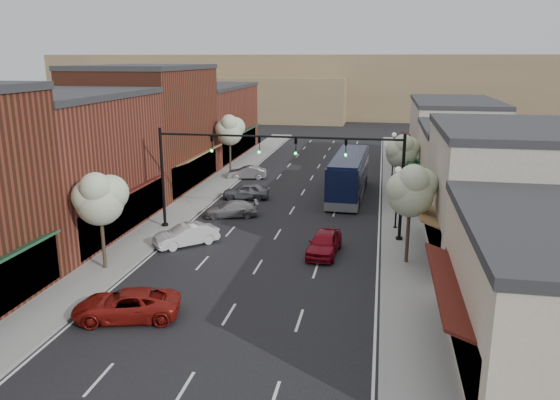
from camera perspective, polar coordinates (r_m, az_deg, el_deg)
The scene contains 28 objects.
ground at distance 29.46m, azimuth -3.21°, elevation -8.42°, with size 160.00×160.00×0.00m, color black.
sidewalk_left at distance 48.60m, azimuth -7.68°, elevation 0.91°, with size 2.80×73.00×0.15m, color gray.
sidewalk_right at distance 46.27m, azimuth 12.51°, elevation -0.02°, with size 2.80×73.00×0.15m, color gray.
curb_left at distance 48.19m, azimuth -6.10°, elevation 0.84°, with size 0.25×73.00×0.17m, color gray.
curb_right at distance 46.24m, azimuth 10.78°, elevation 0.07°, with size 0.25×73.00×0.17m, color gray.
bldg_left_midnear at distance 39.02m, azimuth -21.88°, elevation 3.46°, with size 10.14×14.10×9.40m.
bldg_left_midfar at distance 51.12m, azimuth -13.64°, elevation 7.38°, with size 10.14×14.10×10.90m.
bldg_left_far at distance 66.08m, azimuth -7.91°, elevation 8.14°, with size 10.14×18.10×8.40m.
bldg_right_midnear at distance 33.95m, azimuth 22.44°, elevation 0.55°, with size 9.14×12.10×7.90m.
bldg_right_midfar at distance 45.64m, azimuth 19.41°, elevation 3.27°, with size 9.14×12.10×6.40m.
bldg_right_far at distance 59.25m, azimuth 17.51°, elevation 6.37°, with size 9.14×16.10×7.40m.
hill_far at distance 116.61m, azimuth 7.49°, elevation 11.86°, with size 120.00×30.00×12.00m, color #7A6647.
hill_near at distance 109.22m, azimuth -6.36°, elevation 10.65°, with size 50.00×20.00×8.00m, color #7A6647.
signal_mast_right at distance 34.99m, azimuth 8.83°, elevation 3.10°, with size 8.22×0.46×7.00m.
signal_mast_left at distance 37.04m, azimuth -8.85°, elevation 3.74°, with size 8.22×0.46×7.00m.
tree_right_near at distance 31.11m, azimuth 13.57°, elevation 1.09°, with size 2.85×2.65×5.95m.
tree_right_far at distance 46.88m, azimuth 12.66°, elevation 5.06°, with size 2.85×2.65×5.43m.
tree_left_near at distance 31.01m, azimuth -18.33°, elevation 0.26°, with size 2.85×2.65×5.69m.
tree_left_far at distance 54.74m, azimuth -5.27°, elevation 7.35°, with size 2.85×2.65×6.13m.
lamp_post_near at distance 37.79m, azimuth 12.17°, elevation 1.29°, with size 0.44×0.44×4.44m.
lamp_post_far at distance 54.97m, azimuth 11.78°, elevation 5.45°, with size 0.44×0.44×4.44m.
coach_bus at distance 46.80m, azimuth 7.21°, elevation 2.64°, with size 2.98×11.79×3.58m.
red_hatchback at distance 33.03m, azimuth 4.66°, elevation -4.50°, with size 1.70×4.22×1.44m, color maroon.
parked_car_a at distance 26.13m, azimuth -15.74°, elevation -10.51°, with size 2.22×4.82×1.34m, color maroon.
parked_car_b at distance 35.00m, azimuth -9.78°, elevation -3.63°, with size 1.42×4.09×1.35m, color silver.
parked_car_c at distance 40.79m, azimuth -5.13°, elevation -0.95°, with size 1.66×4.07×1.18m, color gray.
parked_car_d at distance 45.77m, azimuth -3.56°, elevation 0.91°, with size 1.58×3.92×1.33m, color #595B60.
parked_car_e at distance 53.45m, azimuth -3.48°, elevation 2.88°, with size 1.32×3.79×1.25m, color gray.
Camera 1 is at (6.57, -26.29, 11.56)m, focal length 35.00 mm.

